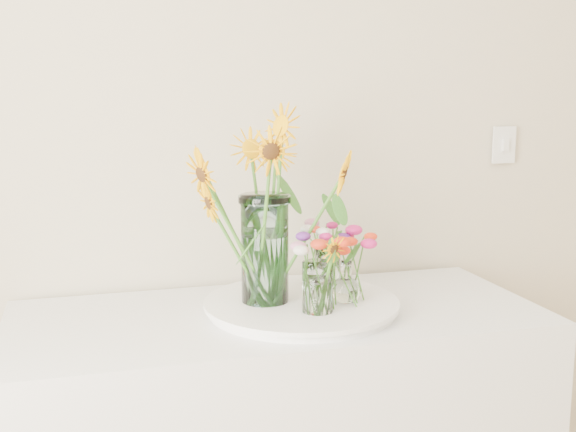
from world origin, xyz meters
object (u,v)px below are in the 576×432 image
Objects in this scene: small_vase_a at (318,288)px; small_vase_b at (346,282)px; tray at (302,307)px; mason_jar at (265,249)px; small_vase_c at (328,270)px.

small_vase_a reaches higher than small_vase_b.
tray is 4.32× the size of small_vase_b.
mason_jar is 0.23m from small_vase_b.
small_vase_a is at bearing -50.22° from mason_jar.
tray is at bearing -14.15° from mason_jar.
small_vase_c is (0.10, 0.09, 0.07)m from tray.
mason_jar is 0.22m from small_vase_c.
small_vase_b is (0.20, -0.06, -0.09)m from mason_jar.
mason_jar reaches higher than small_vase_a.
small_vase_c is at bearing 64.06° from small_vase_a.
mason_jar is at bearing 129.78° from small_vase_a.
mason_jar is at bearing -162.28° from small_vase_c.
mason_jar is 2.38× the size of small_vase_c.
mason_jar is 2.54× the size of small_vase_b.
small_vase_a is 0.12m from small_vase_b.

